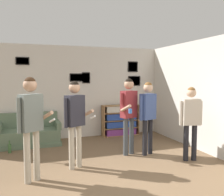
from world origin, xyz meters
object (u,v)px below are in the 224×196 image
at_px(person_player_foreground_left, 31,117).
at_px(bottle_on_floor, 10,148).
at_px(bookshelf, 120,120).
at_px(person_watcher_holding_cup, 129,108).
at_px(couch, 30,134).
at_px(person_spectator_near_bookshelf, 148,110).
at_px(person_player_foreground_center, 75,115).
at_px(person_spectator_far_right, 191,116).

height_order(person_player_foreground_left, bottle_on_floor, person_player_foreground_left).
bearing_deg(bookshelf, person_watcher_holding_cup, -105.61).
relative_size(bookshelf, person_watcher_holding_cup, 0.65).
relative_size(person_player_foreground_left, bottle_on_floor, 6.09).
height_order(couch, person_spectator_near_bookshelf, person_spectator_near_bookshelf).
relative_size(person_player_foreground_center, person_spectator_far_right, 1.08).
relative_size(person_player_foreground_center, bottle_on_floor, 5.83).
bearing_deg(person_watcher_holding_cup, bottle_on_floor, 158.35).
distance_m(bookshelf, person_spectator_far_right, 2.78).
relative_size(couch, person_spectator_near_bookshelf, 0.94).
xyz_separation_m(person_player_foreground_center, bottle_on_floor, (-1.28, 1.49, -0.95)).
bearing_deg(person_player_foreground_left, person_player_foreground_center, 25.63).
xyz_separation_m(bookshelf, bottle_on_floor, (-3.14, -0.82, -0.36)).
distance_m(person_spectator_far_right, bottle_on_floor, 4.22).
relative_size(person_watcher_holding_cup, bottle_on_floor, 5.98).
height_order(couch, bookshelf, bookshelf).
distance_m(person_player_foreground_center, person_spectator_near_bookshelf, 1.77).
xyz_separation_m(couch, person_spectator_far_right, (3.23, -2.48, 0.68)).
xyz_separation_m(person_player_foreground_left, person_player_foreground_center, (0.82, 0.40, -0.06)).
bearing_deg(bottle_on_floor, person_spectator_far_right, -26.75).
xyz_separation_m(person_watcher_holding_cup, bottle_on_floor, (-2.62, 1.04, -0.98)).
xyz_separation_m(person_player_foreground_center, person_spectator_far_right, (2.41, -0.38, -0.10)).
bearing_deg(bottle_on_floor, person_player_foreground_left, -76.27).
bearing_deg(person_watcher_holding_cup, person_spectator_near_bookshelf, -19.35).
distance_m(person_player_foreground_center, person_spectator_far_right, 2.44).
height_order(bookshelf, person_spectator_far_right, person_spectator_far_right).
distance_m(person_player_foreground_left, person_watcher_holding_cup, 2.32).
xyz_separation_m(couch, person_player_foreground_center, (0.82, -2.10, 0.78)).
relative_size(bookshelf, person_player_foreground_center, 0.67).
height_order(bookshelf, person_player_foreground_left, person_player_foreground_left).
bearing_deg(person_player_foreground_left, person_spectator_far_right, 0.36).
distance_m(person_player_foreground_left, person_spectator_near_bookshelf, 2.66).
bearing_deg(person_spectator_far_right, person_watcher_holding_cup, 142.62).
relative_size(couch, person_spectator_far_right, 1.00).
distance_m(person_watcher_holding_cup, person_spectator_near_bookshelf, 0.44).
bearing_deg(person_spectator_far_right, bottle_on_floor, 153.25).
bearing_deg(bookshelf, bottle_on_floor, -165.38).
distance_m(bookshelf, person_player_foreground_center, 3.02).
height_order(bookshelf, bottle_on_floor, bookshelf).
distance_m(person_player_foreground_center, person_watcher_holding_cup, 1.41).
bearing_deg(bottle_on_floor, couch, 52.94).
height_order(person_watcher_holding_cup, person_spectator_near_bookshelf, person_watcher_holding_cup).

